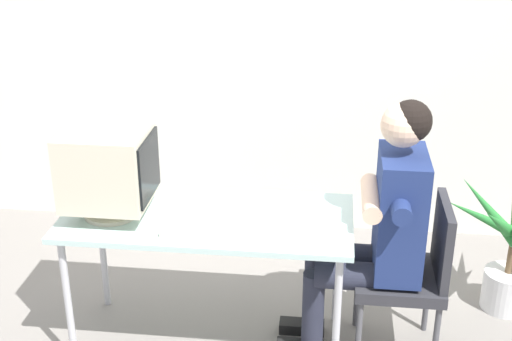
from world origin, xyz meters
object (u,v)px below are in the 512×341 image
at_px(desk, 208,226).
at_px(office_chair, 412,269).
at_px(potted_plant, 512,246).
at_px(crt_monitor, 108,167).
at_px(person_seated, 380,222).
at_px(keyboard, 184,213).

distance_m(desk, office_chair, 1.03).
bearing_deg(potted_plant, crt_monitor, -165.40).
bearing_deg(crt_monitor, potted_plant, 14.60).
height_order(desk, potted_plant, potted_plant).
distance_m(office_chair, person_seated, 0.31).
height_order(crt_monitor, keyboard, crt_monitor).
xyz_separation_m(desk, person_seated, (0.83, 0.04, 0.05)).
bearing_deg(desk, potted_plant, 17.14).
distance_m(crt_monitor, person_seated, 1.32).
relative_size(desk, office_chair, 1.67).
bearing_deg(keyboard, office_chair, 2.71).
distance_m(desk, person_seated, 0.84).
xyz_separation_m(crt_monitor, potted_plant, (2.06, 0.54, -0.60)).
relative_size(person_seated, potted_plant, 1.65).
bearing_deg(potted_plant, desk, -162.86).
xyz_separation_m(crt_monitor, office_chair, (1.47, 0.08, -0.51)).
distance_m(office_chair, potted_plant, 0.75).
bearing_deg(desk, crt_monitor, -174.57).
height_order(desk, keyboard, keyboard).
relative_size(desk, person_seated, 1.05).
relative_size(desk, crt_monitor, 3.22).
height_order(office_chair, person_seated, person_seated).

